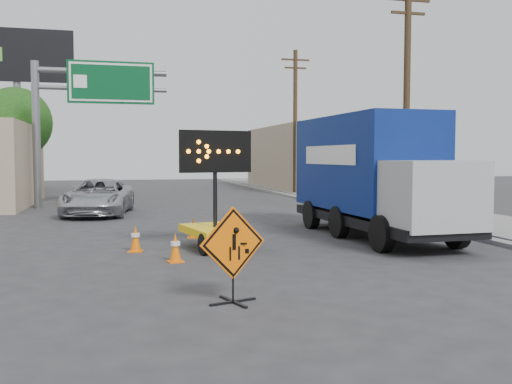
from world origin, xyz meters
name	(u,v)px	position (x,y,z in m)	size (l,w,h in m)	color
ground	(282,285)	(0.00, 0.00, 0.00)	(100.00, 100.00, 0.00)	#2D2D30
curb_right	(337,206)	(7.20, 15.00, 0.06)	(0.40, 60.00, 0.12)	gray
sidewalk_right	(382,205)	(9.50, 15.00, 0.07)	(4.00, 60.00, 0.15)	gray
building_right_far	(334,158)	(13.00, 30.00, 2.30)	(10.00, 14.00, 4.60)	tan
highway_gantry	(82,100)	(-4.43, 17.96, 5.07)	(6.18, 0.38, 6.90)	slate
billboard	(19,72)	(-8.35, 25.87, 7.35)	(6.10, 0.54, 9.85)	slate
utility_pole_near	(407,98)	(8.00, 10.00, 4.68)	(1.80, 0.26, 9.00)	#42311C
utility_pole_far	(295,120)	(8.00, 24.00, 4.68)	(1.80, 0.26, 9.00)	#42311C
tree_left_near	(16,123)	(-8.00, 22.00, 4.16)	(3.71, 3.71, 6.03)	#42311C
tree_left_far	(20,123)	(-9.00, 30.00, 4.60)	(4.10, 4.10, 6.66)	#42311C
construction_sign	(233,252)	(-1.15, -1.04, 0.85)	(1.16, 0.83, 1.60)	black
arrow_board	(215,223)	(-0.49, 4.42, 0.69)	(1.93, 2.38, 3.08)	yellow
pickup_truck	(98,197)	(-3.68, 14.23, 0.74)	(2.45, 5.31, 1.48)	silver
box_truck	(373,182)	(4.51, 5.57, 1.65)	(2.61, 7.71, 3.64)	black
cone_a	(175,247)	(-1.69, 2.84, 0.34)	(0.40, 0.40, 0.68)	#FE6B05
cone_b	(136,239)	(-2.53, 4.51, 0.34)	(0.42, 0.42, 0.67)	#FE6B05
cone_c	(193,227)	(-0.79, 6.59, 0.32)	(0.35, 0.35, 0.63)	#FE6B05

